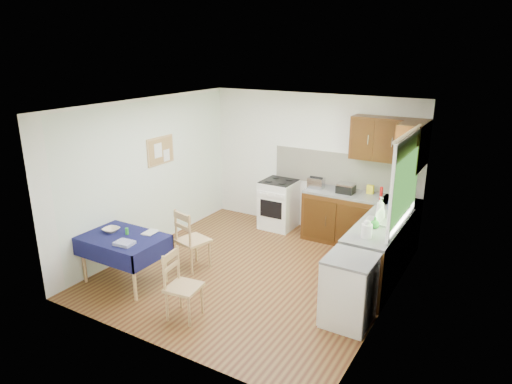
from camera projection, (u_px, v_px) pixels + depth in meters
The scene contains 33 objects.
floor at pixel (252, 272), 6.94m from camera, with size 4.20×4.20×0.00m, color #522915.
ceiling at pixel (252, 106), 6.17m from camera, with size 4.00×4.20×0.02m, color white.
wall_back at pixel (311, 163), 8.28m from camera, with size 4.00×0.02×2.50m, color white.
wall_front at pixel (150, 246), 4.83m from camera, with size 4.00×0.02×2.50m, color white.
wall_left at pixel (148, 175), 7.52m from camera, with size 0.02×4.20×2.50m, color white.
wall_right at pixel (392, 219), 5.59m from camera, with size 0.02×4.20×2.50m, color white.
base_cabinets at pixel (367, 235), 7.18m from camera, with size 1.90×2.30×0.86m.
worktop_back at pixel (361, 196), 7.64m from camera, with size 1.90×0.60×0.04m, color slate.
worktop_right at pixel (380, 225), 6.38m from camera, with size 0.60×1.70×0.04m, color slate.
worktop_corner at pixel (400, 202), 7.33m from camera, with size 0.60×0.60×0.04m, color slate.
splashback at pixel (345, 170), 7.97m from camera, with size 2.70×0.02×0.60m, color white.
upper_cabinets at pixel (395, 142), 7.11m from camera, with size 1.20×0.85×0.70m.
stove at pixel (279, 204), 8.51m from camera, with size 0.60×0.61×0.92m.
window at pixel (406, 174), 6.06m from camera, with size 0.04×1.48×1.26m.
fridge at pixel (349, 291), 5.53m from camera, with size 0.58×0.60×0.89m.
corkboard at pixel (161, 151), 7.65m from camera, with size 0.04×0.62×0.47m.
dining_table at pixel (123, 243), 6.46m from camera, with size 1.19×0.81×0.72m.
chair_far at pixel (190, 238), 6.88m from camera, with size 0.52×0.52×0.96m.
chair_near at pixel (181, 283), 5.65m from camera, with size 0.44×0.44×0.88m.
toaster at pixel (316, 183), 7.95m from camera, with size 0.27×0.17×0.21m.
sandwich_press at pixel (346, 188), 7.71m from camera, with size 0.28×0.25×0.17m.
sauce_bottle at pixel (381, 193), 7.34m from camera, with size 0.05×0.05×0.22m, color #B80E0F.
yellow_packet at pixel (370, 189), 7.67m from camera, with size 0.11×0.07×0.15m, color yellow.
dish_rack at pixel (380, 221), 6.43m from camera, with size 0.40×0.31×0.19m.
kettle at pixel (367, 230), 5.90m from camera, with size 0.14×0.14×0.24m.
cup at pixel (403, 200), 7.21m from camera, with size 0.12×0.12×0.09m, color silver.
soap_bottle_a at pixel (380, 207), 6.59m from camera, with size 0.12×0.12×0.30m, color white.
soap_bottle_b at pixel (392, 203), 6.92m from camera, with size 0.09×0.10×0.21m, color #1D4EAE.
soap_bottle_c at pixel (375, 223), 6.21m from camera, with size 0.13×0.13×0.16m, color #248427.
plate_bowl at pixel (111, 230), 6.57m from camera, with size 0.23×0.23×0.06m, color beige.
book at pixel (146, 232), 6.56m from camera, with size 0.17×0.23×0.02m, color white.
spice_jar at pixel (127, 231), 6.47m from camera, with size 0.05×0.05×0.10m, color green.
tea_towel at pixel (124, 243), 6.14m from camera, with size 0.25×0.20×0.04m, color navy.
Camera 1 is at (3.21, -5.35, 3.27)m, focal length 32.00 mm.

